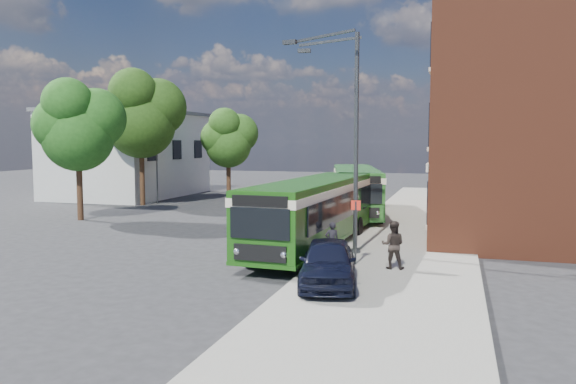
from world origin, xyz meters
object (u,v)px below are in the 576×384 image
(street_lamp, at_px, (347,139))
(bus_front, at_px, (315,207))
(parked_car, at_px, (328,262))
(bus_rear, at_px, (355,187))

(street_lamp, bearing_deg, bus_front, 143.68)
(street_lamp, bearing_deg, parked_car, -85.19)
(bus_rear, bearing_deg, bus_front, -89.01)
(bus_front, height_order, parked_car, bus_front)
(bus_front, relative_size, parked_car, 2.95)
(street_lamp, distance_m, bus_rear, 13.00)
(parked_car, bearing_deg, street_lamp, 83.92)
(bus_rear, height_order, parked_car, bus_rear)
(bus_front, xyz_separation_m, bus_rear, (-0.20, 11.32, -0.00))
(street_lamp, bearing_deg, bus_rear, 98.33)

